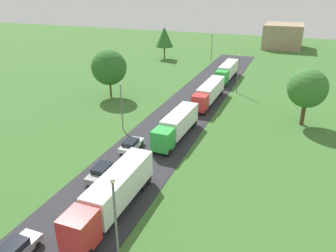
{
  "coord_description": "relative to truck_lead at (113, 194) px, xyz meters",
  "views": [
    {
      "loc": [
        16.31,
        -6.63,
        20.25
      ],
      "look_at": [
        0.7,
        33.6,
        1.43
      ],
      "focal_mm": 34.98,
      "sensor_mm": 36.0,
      "label": 1
    }
  ],
  "objects": [
    {
      "name": "lamppost_third",
      "position": [
        4.06,
        42.22,
        2.14
      ],
      "size": [
        0.36,
        0.36,
        7.69
      ],
      "color": "slate",
      "rests_on": "ground"
    },
    {
      "name": "truck_third",
      "position": [
        0.38,
        34.25,
        -0.12
      ],
      "size": [
        2.64,
        13.82,
        3.44
      ],
      "color": "red",
      "rests_on": "road"
    },
    {
      "name": "car_third",
      "position": [
        -4.36,
        12.18,
        -1.39
      ],
      "size": [
        1.91,
        4.2,
        1.39
      ],
      "color": "white",
      "rests_on": "road"
    },
    {
      "name": "car_second",
      "position": [
        -4.24,
        4.67,
        -1.31
      ],
      "size": [
        2.0,
        4.22,
        1.55
      ],
      "color": "gray",
      "rests_on": "road"
    },
    {
      "name": "lamppost_lead",
      "position": [
        3.72,
        -5.72,
        2.35
      ],
      "size": [
        0.36,
        0.36,
        8.11
      ],
      "color": "slate",
      "rests_on": "ground"
    },
    {
      "name": "lamppost_fourth",
      "position": [
        -8.15,
        69.36,
        2.19
      ],
      "size": [
        0.36,
        0.36,
        7.8
      ],
      "color": "slate",
      "rests_on": "ground"
    },
    {
      "name": "truck_lead",
      "position": [
        0.0,
        0.0,
        0.0
      ],
      "size": [
        2.51,
        13.07,
        3.67
      ],
      "color": "red",
      "rests_on": "road"
    },
    {
      "name": "truck_fourth",
      "position": [
        0.2,
        50.97,
        -0.08
      ],
      "size": [
        2.58,
        12.95,
        3.55
      ],
      "color": "green",
      "rests_on": "road"
    },
    {
      "name": "car_lead",
      "position": [
        -4.42,
        -8.03,
        -1.33
      ],
      "size": [
        1.88,
        4.54,
        1.52
      ],
      "color": "#8C939E",
      "rests_on": "road"
    },
    {
      "name": "road",
      "position": [
        -2.23,
        9.16,
        -2.15
      ],
      "size": [
        10.0,
        140.0,
        0.06
      ],
      "primitive_type": "cube",
      "color": "#2B2B30",
      "rests_on": "ground"
    },
    {
      "name": "tree_elm",
      "position": [
        -18.21,
        30.61,
        3.61
      ],
      "size": [
        6.64,
        6.64,
        9.12
      ],
      "color": "#513823",
      "rests_on": "ground"
    },
    {
      "name": "truck_second",
      "position": [
        -0.04,
        17.82,
        -0.12
      ],
      "size": [
        2.8,
        11.99,
        3.48
      ],
      "color": "green",
      "rests_on": "road"
    },
    {
      "name": "distant_building",
      "position": [
        9.28,
        98.56,
        1.75
      ],
      "size": [
        12.43,
        13.86,
        7.87
      ],
      "primitive_type": "cube",
      "color": "#9E846B",
      "rests_on": "ground"
    },
    {
      "name": "lane_marking_centre",
      "position": [
        -2.23,
        6.32,
        -2.11
      ],
      "size": [
        0.16,
        122.02,
        0.01
      ],
      "color": "white",
      "rests_on": "road"
    },
    {
      "name": "tree_oak",
      "position": [
        16.53,
        29.5,
        3.69
      ],
      "size": [
        5.92,
        5.92,
        8.86
      ],
      "color": "#513823",
      "rests_on": "ground"
    },
    {
      "name": "lamppost_second",
      "position": [
        -8.6,
        17.64,
        1.97
      ],
      "size": [
        0.36,
        0.36,
        7.37
      ],
      "color": "slate",
      "rests_on": "ground"
    },
    {
      "name": "tree_maple",
      "position": [
        -21.6,
        67.09,
        4.06
      ],
      "size": [
        5.07,
        5.07,
        9.04
      ],
      "color": "#513823",
      "rests_on": "ground"
    }
  ]
}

